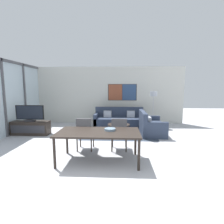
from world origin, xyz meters
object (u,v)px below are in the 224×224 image
at_px(tv_console, 31,128).
at_px(sofa_side, 150,127).
at_px(fruit_bowl, 110,129).
at_px(dining_chair_left, 85,133).
at_px(dining_chair_centre, 119,133).
at_px(dining_table, 99,134).
at_px(sofa_main, 119,120).
at_px(floor_lamp, 153,97).
at_px(television, 30,113).
at_px(coffee_table, 119,127).

distance_m(tv_console, sofa_side, 4.57).
relative_size(tv_console, fruit_bowl, 5.08).
bearing_deg(dining_chair_left, tv_console, 146.92).
bearing_deg(dining_chair_centre, dining_table, -123.25).
relative_size(sofa_side, dining_table, 0.76).
height_order(sofa_main, floor_lamp, floor_lamp).
relative_size(tv_console, television, 1.30).
xyz_separation_m(sofa_side, dining_table, (-1.66, -2.61, 0.40)).
bearing_deg(coffee_table, tv_console, -176.19).
bearing_deg(television, tv_console, -90.00).
distance_m(sofa_main, floor_lamp, 1.89).
height_order(dining_table, floor_lamp, floor_lamp).
height_order(television, coffee_table, television).
height_order(sofa_side, dining_chair_left, dining_chair_left).
relative_size(tv_console, floor_lamp, 0.86).
bearing_deg(dining_chair_left, fruit_bowl, -38.05).
bearing_deg(sofa_side, dining_table, 147.58).
relative_size(sofa_side, fruit_bowl, 5.44).
bearing_deg(floor_lamp, television, -161.45).
xyz_separation_m(sofa_side, coffee_table, (-1.20, -0.10, 0.01)).
distance_m(television, floor_lamp, 5.20).
relative_size(dining_table, dining_chair_left, 2.09).
bearing_deg(dining_chair_centre, dining_chair_left, -178.14).
relative_size(tv_console, sofa_side, 0.93).
distance_m(dining_table, fruit_bowl, 0.31).
relative_size(coffee_table, floor_lamp, 0.53).
bearing_deg(coffee_table, dining_chair_centre, -88.96).
xyz_separation_m(television, dining_chair_centre, (3.39, -1.54, -0.31)).
bearing_deg(fruit_bowl, floor_lamp, 65.49).
distance_m(dining_chair_left, fruit_bowl, 0.99).
height_order(tv_console, dining_chair_centre, dining_chair_centre).
height_order(television, sofa_main, television).
relative_size(television, dining_chair_left, 1.14).
height_order(tv_console, floor_lamp, floor_lamp).
height_order(dining_chair_left, fruit_bowl, dining_chair_left).
height_order(sofa_side, dining_chair_centre, dining_chair_centre).
bearing_deg(sofa_side, television, 94.08).
xyz_separation_m(sofa_main, dining_table, (-0.45, -3.85, 0.40)).
relative_size(sofa_side, coffee_table, 1.76).
bearing_deg(sofa_side, floor_lamp, -14.67).
distance_m(sofa_side, dining_chair_centre, 2.22).
bearing_deg(television, coffee_table, 3.79).
height_order(television, dining_chair_centre, television).
height_order(tv_console, coffee_table, tv_console).
xyz_separation_m(tv_console, sofa_main, (3.36, 1.57, 0.02)).
distance_m(sofa_main, sofa_side, 1.73).
distance_m(sofa_side, dining_chair_left, 2.87).
bearing_deg(coffee_table, television, -176.21).
xyz_separation_m(tv_console, floor_lamp, (4.91, 1.65, 1.11)).
distance_m(tv_console, dining_chair_left, 2.89).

